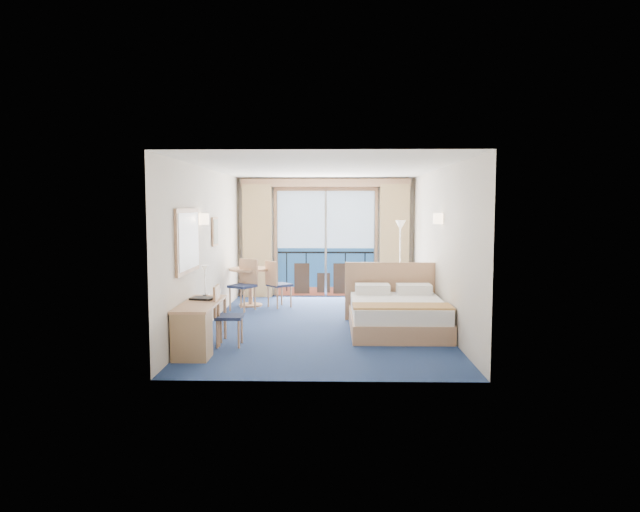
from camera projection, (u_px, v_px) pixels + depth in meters
The scene contains 22 objects.
floor at pixel (324, 324), 9.94m from camera, with size 6.50×6.50×0.00m, color navy.
room_walls at pixel (324, 222), 9.79m from camera, with size 4.04×6.54×2.72m.
balcony_door at pixel (325, 246), 13.05m from camera, with size 2.36×0.03×2.52m.
curtain_left at pixel (257, 241), 12.92m from camera, with size 0.65×0.22×2.55m, color tan.
curtain_right at pixel (394, 241), 12.85m from camera, with size 0.65×0.22×2.55m, color tan.
pelmet at pixel (326, 183), 12.80m from camera, with size 3.80×0.25×0.18m, color tan.
mirror at pixel (188, 241), 8.35m from camera, with size 0.05×1.25×0.95m.
wall_print at pixel (215, 232), 10.29m from camera, with size 0.04×0.42×0.52m.
sconce_left at pixel (203, 219), 9.22m from camera, with size 0.18×0.18×0.18m, color beige.
sconce_right at pixel (439, 219), 9.59m from camera, with size 0.18×0.18×0.18m, color beige.
bed at pixel (397, 313), 9.39m from camera, with size 1.67×1.98×1.05m.
nightstand at pixel (418, 300), 10.70m from camera, with size 0.44×0.42×0.58m, color #9C7752.
phone at pixel (420, 283), 10.72m from camera, with size 0.17×0.13×0.07m, color silver.
armchair at pixel (404, 294), 11.16m from camera, with size 0.72×0.74×0.68m, color #485058.
floor_lamp at pixel (400, 240), 12.21m from camera, with size 0.24×0.24×1.75m.
desk at pixel (194, 330), 7.77m from camera, with size 0.50×1.46×0.68m.
desk_chair at pixel (224, 312), 8.38m from camera, with size 0.40×0.39×0.90m.
folder at pixel (203, 298), 8.40m from camera, with size 0.33×0.25×0.03m, color black.
desk_lamp at pixel (205, 274), 8.63m from camera, with size 0.12×0.12×0.46m.
round_table at pixel (250, 277), 11.76m from camera, with size 0.87×0.87×0.79m.
table_chair_a at pixel (276, 281), 11.55m from camera, with size 0.58×0.58×0.95m.
table_chair_b at pixel (245, 281), 11.31m from camera, with size 0.59×0.60×1.01m.
Camera 1 is at (0.15, -9.80, 2.06)m, focal length 32.00 mm.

